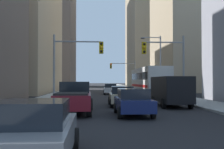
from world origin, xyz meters
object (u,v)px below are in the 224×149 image
sedan_beige (122,96)px  traffic_signal_near_right (166,57)px  city_bus (149,81)px  pickup_truck_maroon (74,98)px  cargo_van_black (171,90)px  sedan_grey (33,133)px  traffic_signal_near_left (76,57)px  traffic_signal_far_right (124,70)px  sedan_navy (133,102)px  sedan_white (110,89)px

sedan_beige → traffic_signal_near_right: traffic_signal_near_right is taller
city_bus → pickup_truck_maroon: city_bus is taller
cargo_van_black → sedan_grey: size_ratio=1.23×
sedan_beige → traffic_signal_near_right: bearing=36.8°
traffic_signal_near_left → traffic_signal_near_right: same height
cargo_van_black → sedan_beige: cargo_van_black is taller
pickup_truck_maroon → traffic_signal_near_right: size_ratio=0.91×
cargo_van_black → traffic_signal_near_left: (-7.43, 3.79, 2.79)m
pickup_truck_maroon → traffic_signal_far_right: bearing=79.9°
sedan_beige → traffic_signal_far_right: bearing=84.0°
pickup_truck_maroon → sedan_navy: bearing=-22.2°
pickup_truck_maroon → sedan_navy: pickup_truck_maroon is taller
city_bus → traffic_signal_near_left: traffic_signal_near_left is taller
cargo_van_black → traffic_signal_far_right: bearing=90.1°
traffic_signal_near_right → pickup_truck_maroon: bearing=-134.5°
sedan_navy → sedan_beige: 5.90m
sedan_navy → traffic_signal_near_right: traffic_signal_near_right is taller
sedan_white → traffic_signal_near_right: (4.18, -14.86, 3.28)m
city_bus → sedan_navy: size_ratio=2.73×
city_bus → cargo_van_black: city_bus is taller
sedan_navy → city_bus: bearing=76.2°
sedan_navy → traffic_signal_far_right: size_ratio=0.70×
city_bus → cargo_van_black: (-0.55, -11.58, -0.64)m
pickup_truck_maroon → traffic_signal_far_right: (6.95, 39.04, 3.17)m
cargo_van_black → traffic_signal_near_right: 4.73m
sedan_white → sedan_beige: bearing=-90.2°
traffic_signal_far_right → cargo_van_black: bearing=-89.9°
cargo_van_black → traffic_signal_far_right: traffic_signal_far_right is taller
sedan_navy → pickup_truck_maroon: bearing=157.8°
cargo_van_black → sedan_white: cargo_van_black is taller
pickup_truck_maroon → traffic_signal_far_right: size_ratio=0.91×
sedan_navy → traffic_signal_far_right: bearing=85.0°
sedan_navy → sedan_beige: size_ratio=1.00×
sedan_beige → cargo_van_black: bearing=-9.5°
cargo_van_black → sedan_beige: 3.76m
traffic_signal_far_right → sedan_grey: bearing=-98.2°
sedan_beige → traffic_signal_far_right: (3.64, 34.53, 3.33)m
city_bus → pickup_truck_maroon: bearing=-116.0°
cargo_van_black → sedan_grey: (-7.12, -14.29, -0.52)m
sedan_beige → traffic_signal_far_right: traffic_signal_far_right is taller
city_bus → sedan_navy: bearing=-103.8°
traffic_signal_far_right → traffic_signal_near_left: bearing=-103.3°
sedan_navy → sedan_white: same height
traffic_signal_near_left → traffic_signal_far_right: 32.20m
sedan_navy → traffic_signal_near_left: 10.40m
sedan_grey → sedan_navy: bearing=68.5°
sedan_beige → sedan_white: (0.07, 18.04, 0.00)m
sedan_navy → traffic_signal_near_right: 10.51m
sedan_beige → traffic_signal_near_left: traffic_signal_near_left is taller
traffic_signal_near_left → cargo_van_black: bearing=-27.1°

